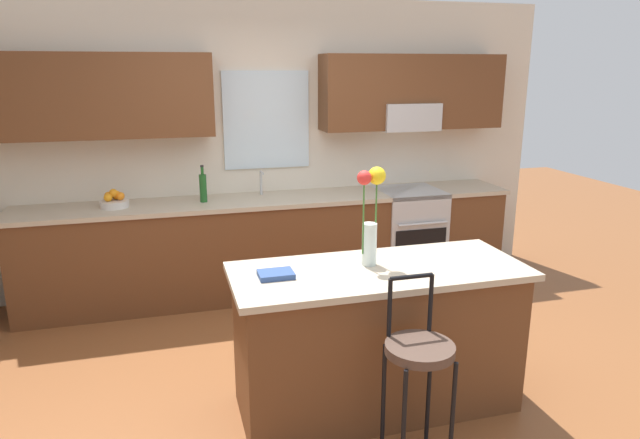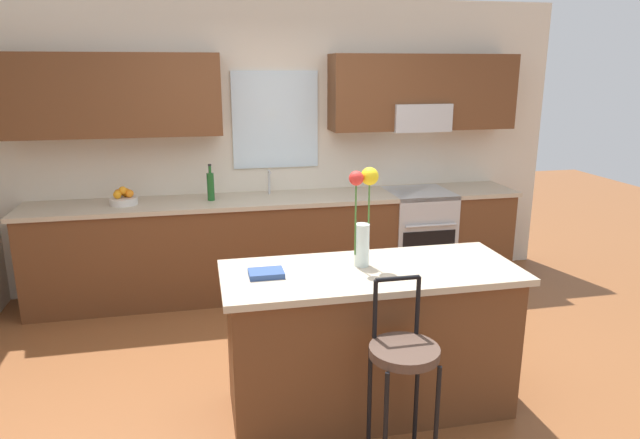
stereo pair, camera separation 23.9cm
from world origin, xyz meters
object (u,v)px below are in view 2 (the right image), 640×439
object	(u,v)px
kitchen_island	(369,339)
bar_stool_near	(403,360)
oven_range	(417,236)
bottle_olive_oil	(211,186)
cookbook	(266,273)
fruit_bowl_oranges	(123,198)
flower_vase	(363,214)

from	to	relation	value
kitchen_island	bar_stool_near	bearing A→B (deg)	-90.00
oven_range	bottle_olive_oil	bearing A→B (deg)	179.29
cookbook	bottle_olive_oil	distance (m)	2.03
kitchen_island	fruit_bowl_oranges	size ratio (longest dim) A/B	7.39
oven_range	cookbook	distance (m)	2.68
fruit_bowl_oranges	oven_range	bearing A→B (deg)	-0.62
oven_range	cookbook	bearing A→B (deg)	-131.03
bar_stool_near	cookbook	world-z (taller)	bar_stool_near
oven_range	bottle_olive_oil	world-z (taller)	bottle_olive_oil
bar_stool_near	flower_vase	distance (m)	0.89
cookbook	flower_vase	bearing A→B (deg)	5.41
cookbook	bottle_olive_oil	xyz separation A→B (m)	(-0.25, 2.02, 0.12)
oven_range	bar_stool_near	world-z (taller)	bar_stool_near
bar_stool_near	flower_vase	xyz separation A→B (m)	(-0.03, 0.65, 0.61)
oven_range	flower_vase	xyz separation A→B (m)	(-1.14, -1.93, 0.78)
oven_range	fruit_bowl_oranges	distance (m)	2.78
cookbook	kitchen_island	bearing A→B (deg)	-1.88
cookbook	fruit_bowl_oranges	world-z (taller)	fruit_bowl_oranges
fruit_bowl_oranges	cookbook	bearing A→B (deg)	-63.59
oven_range	kitchen_island	world-z (taller)	same
cookbook	oven_range	bearing A→B (deg)	48.97
flower_vase	bottle_olive_oil	size ratio (longest dim) A/B	1.82
bottle_olive_oil	fruit_bowl_oranges	bearing A→B (deg)	179.63
kitchen_island	flower_vase	bearing A→B (deg)	113.28
kitchen_island	cookbook	xyz separation A→B (m)	(-0.62, 0.02, 0.47)
oven_range	cookbook	size ratio (longest dim) A/B	4.60
flower_vase	cookbook	xyz separation A→B (m)	(-0.59, -0.06, -0.31)
bar_stool_near	fruit_bowl_oranges	distance (m)	3.10
cookbook	bar_stool_near	bearing A→B (deg)	-43.77
flower_vase	bottle_olive_oil	distance (m)	2.14
bar_stool_near	bottle_olive_oil	distance (m)	2.79
oven_range	flower_vase	distance (m)	2.38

